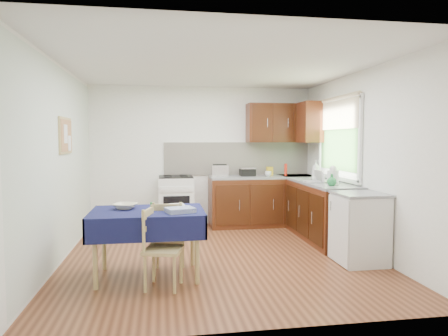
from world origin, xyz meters
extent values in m
plane|color=#502815|center=(0.00, 0.00, 0.00)|extent=(4.20, 4.20, 0.00)
cube|color=silver|center=(0.00, 0.00, 2.50)|extent=(4.00, 4.20, 0.02)
cube|color=white|center=(0.00, 2.10, 1.25)|extent=(4.00, 0.02, 2.50)
cube|color=white|center=(0.00, -2.10, 1.25)|extent=(4.00, 0.02, 2.50)
cube|color=silver|center=(-2.00, 0.00, 1.25)|extent=(0.02, 4.20, 2.50)
cube|color=white|center=(2.00, 0.00, 1.25)|extent=(0.02, 4.20, 2.50)
cube|color=#371D09|center=(1.05, 1.80, 0.43)|extent=(1.90, 0.60, 0.86)
cube|color=#371D09|center=(1.70, 0.65, 0.43)|extent=(0.60, 1.70, 0.86)
cube|color=slate|center=(1.05, 1.80, 0.88)|extent=(1.90, 0.60, 0.04)
cube|color=slate|center=(1.70, 0.65, 0.88)|extent=(0.60, 1.70, 0.04)
cube|color=slate|center=(1.70, 1.80, 0.88)|extent=(0.60, 0.60, 0.04)
cube|color=#F0E0CB|center=(0.65, 2.08, 1.20)|extent=(2.70, 0.02, 0.60)
cube|color=#371D09|center=(1.40, 1.93, 1.85)|extent=(1.20, 0.35, 0.70)
cube|color=#371D09|center=(1.82, 1.50, 1.85)|extent=(0.35, 0.50, 0.70)
cube|color=white|center=(-0.50, 1.80, 0.45)|extent=(0.60, 0.60, 0.90)
cube|color=black|center=(-0.50, 1.80, 0.91)|extent=(0.58, 0.58, 0.02)
cube|color=black|center=(-0.50, 1.50, 0.45)|extent=(0.44, 0.01, 0.32)
cube|color=#325D26|center=(1.99, 0.70, 1.50)|extent=(0.01, 1.40, 0.85)
cube|color=white|center=(1.97, 0.70, 2.15)|extent=(0.04, 1.48, 0.06)
cube|color=white|center=(1.97, 0.70, 0.95)|extent=(0.04, 1.48, 0.06)
cube|color=#C5B388|center=(1.96, 0.70, 1.93)|extent=(0.02, 1.36, 0.44)
cube|color=white|center=(1.70, -0.55, 0.42)|extent=(0.55, 0.58, 0.85)
cube|color=slate|center=(1.70, -0.55, 0.87)|extent=(0.58, 0.60, 0.03)
cube|color=tan|center=(-1.98, 0.30, 1.60)|extent=(0.02, 0.62, 0.47)
cube|color=#AD7E48|center=(-1.96, 0.30, 1.60)|extent=(0.01, 0.56, 0.41)
cube|color=white|center=(-1.95, 0.22, 1.62)|extent=(0.00, 0.18, 0.24)
cube|color=white|center=(-1.95, 0.42, 1.50)|extent=(0.00, 0.15, 0.20)
cube|color=#0F0D37|center=(-0.90, -0.65, 0.74)|extent=(1.21, 0.81, 0.03)
cube|color=#0F0D37|center=(-0.90, -1.06, 0.63)|extent=(1.25, 0.02, 0.26)
cube|color=#0F0D37|center=(-0.90, -0.24, 0.63)|extent=(1.25, 0.02, 0.26)
cube|color=#0F0D37|center=(-1.52, -0.65, 0.63)|extent=(0.02, 0.85, 0.26)
cube|color=#0F0D37|center=(-0.29, -0.65, 0.63)|extent=(0.02, 0.85, 0.26)
cylinder|color=tan|center=(-1.43, -0.97, 0.36)|extent=(0.05, 0.05, 0.73)
cylinder|color=tan|center=(-0.38, -0.97, 0.36)|extent=(0.05, 0.05, 0.73)
cylinder|color=tan|center=(-1.43, -0.33, 0.36)|extent=(0.05, 0.05, 0.73)
cylinder|color=tan|center=(-0.38, -0.33, 0.36)|extent=(0.05, 0.05, 0.73)
cube|color=tan|center=(-0.67, -0.54, 0.40)|extent=(0.41, 0.41, 0.04)
cube|color=tan|center=(-0.69, -0.70, 0.71)|extent=(0.34, 0.06, 0.27)
cylinder|color=tan|center=(-0.50, -0.40, 0.20)|extent=(0.03, 0.03, 0.40)
cylinder|color=tan|center=(-0.80, -0.37, 0.20)|extent=(0.03, 0.03, 0.40)
cylinder|color=tan|center=(-0.54, -0.71, 0.20)|extent=(0.03, 0.03, 0.40)
cylinder|color=tan|center=(-0.84, -0.67, 0.20)|extent=(0.03, 0.03, 0.40)
cube|color=tan|center=(-0.73, -1.03, 0.40)|extent=(0.46, 0.46, 0.04)
cube|color=tan|center=(-0.89, -0.99, 0.71)|extent=(0.11, 0.33, 0.27)
cylinder|color=tan|center=(-0.63, -1.21, 0.20)|extent=(0.03, 0.03, 0.40)
cylinder|color=tan|center=(-0.55, -0.92, 0.20)|extent=(0.03, 0.03, 0.40)
cylinder|color=tan|center=(-0.92, -1.13, 0.20)|extent=(0.03, 0.03, 0.40)
cylinder|color=tan|center=(-0.84, -0.84, 0.20)|extent=(0.03, 0.03, 0.40)
cube|color=silver|center=(0.27, 1.80, 1.00)|extent=(0.29, 0.18, 0.20)
cube|color=black|center=(0.27, 1.80, 1.11)|extent=(0.24, 0.02, 0.02)
cube|color=black|center=(0.78, 1.83, 0.96)|extent=(0.26, 0.23, 0.12)
cube|color=silver|center=(0.78, 1.83, 1.04)|extent=(0.26, 0.23, 0.03)
cylinder|color=red|center=(1.47, 1.74, 1.01)|extent=(0.05, 0.05, 0.22)
cube|color=gold|center=(1.21, 1.91, 0.98)|extent=(0.13, 0.10, 0.15)
cube|color=#949499|center=(1.63, 0.60, 0.91)|extent=(0.41, 0.31, 0.02)
cylinder|color=white|center=(1.63, 0.60, 1.00)|extent=(0.05, 0.19, 0.19)
cylinder|color=white|center=(1.70, 0.26, 1.00)|extent=(0.16, 0.16, 0.20)
sphere|color=white|center=(1.70, 0.26, 1.13)|extent=(0.10, 0.10, 0.10)
imported|color=white|center=(1.13, 1.71, 0.95)|extent=(0.13, 0.13, 0.09)
imported|color=white|center=(1.69, 0.88, 1.06)|extent=(0.17, 0.17, 0.32)
imported|color=#1F6BB5|center=(1.71, 0.88, 1.00)|extent=(0.10, 0.10, 0.19)
imported|color=#23813E|center=(1.62, 0.12, 0.98)|extent=(0.18, 0.18, 0.17)
imported|color=beige|center=(-1.16, -0.52, 0.79)|extent=(0.33, 0.33, 0.06)
imported|color=white|center=(-0.65, -0.43, 0.77)|extent=(0.20, 0.25, 0.02)
cylinder|color=green|center=(-0.86, -0.59, 0.80)|extent=(0.04, 0.04, 0.08)
cube|color=navy|center=(-0.55, -0.84, 0.78)|extent=(0.35, 0.31, 0.05)
camera|label=1|loc=(-0.74, -5.15, 1.54)|focal=32.00mm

